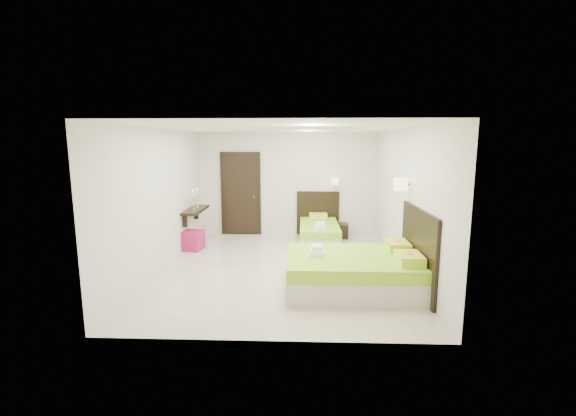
{
  "coord_description": "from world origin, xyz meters",
  "views": [
    {
      "loc": [
        0.38,
        -7.0,
        2.33
      ],
      "look_at": [
        0.1,
        0.3,
        1.1
      ],
      "focal_mm": 24.0,
      "sensor_mm": 36.0,
      "label": 1
    }
  ],
  "objects_px": {
    "bed_single": "(319,231)",
    "nightstand": "(340,231)",
    "bed_double": "(358,270)",
    "ottoman": "(192,240)"
  },
  "relations": [
    {
      "from": "bed_single",
      "to": "nightstand",
      "type": "height_order",
      "value": "bed_single"
    },
    {
      "from": "bed_double",
      "to": "ottoman",
      "type": "distance_m",
      "value": 3.98
    },
    {
      "from": "bed_double",
      "to": "nightstand",
      "type": "distance_m",
      "value": 3.4
    },
    {
      "from": "bed_double",
      "to": "nightstand",
      "type": "xyz_separation_m",
      "value": [
        0.03,
        3.4,
        -0.13
      ]
    },
    {
      "from": "ottoman",
      "to": "bed_double",
      "type": "bearing_deg",
      "value": -33.24
    },
    {
      "from": "bed_single",
      "to": "bed_double",
      "type": "relative_size",
      "value": 0.85
    },
    {
      "from": "bed_double",
      "to": "nightstand",
      "type": "relative_size",
      "value": 5.2
    },
    {
      "from": "bed_single",
      "to": "nightstand",
      "type": "bearing_deg",
      "value": 41.73
    },
    {
      "from": "bed_single",
      "to": "nightstand",
      "type": "distance_m",
      "value": 0.72
    },
    {
      "from": "bed_double",
      "to": "ottoman",
      "type": "bearing_deg",
      "value": 146.76
    }
  ]
}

